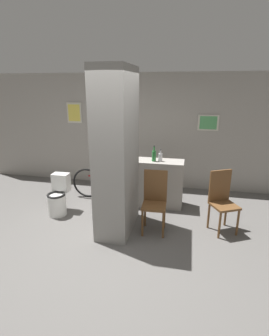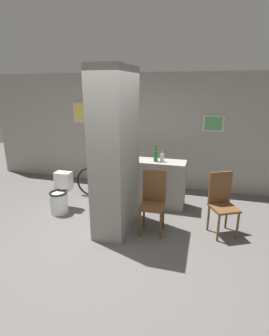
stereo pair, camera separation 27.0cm
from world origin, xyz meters
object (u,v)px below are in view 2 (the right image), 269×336
object	(u,v)px
toilet	(60,196)
chair_near_pillar	(153,200)
bottle_tall	(156,156)
chair_by_doorway	(222,201)
bicycle	(111,183)

from	to	relation	value
toilet	chair_near_pillar	size ratio (longest dim) A/B	0.72
toilet	chair_near_pillar	xyz separation A→B (m)	(1.84, -0.22, 0.24)
chair_near_pillar	bottle_tall	xyz separation A→B (m)	(-0.15, 0.93, 0.49)
toilet	chair_near_pillar	bearing A→B (deg)	-6.78
chair_near_pillar	chair_by_doorway	xyz separation A→B (m)	(1.07, 0.23, 0.00)
bicycle	toilet	bearing A→B (deg)	-131.96
chair_by_doorway	toilet	bearing A→B (deg)	152.99
chair_near_pillar	bottle_tall	size ratio (longest dim) A/B	3.25
toilet	chair_by_doorway	xyz separation A→B (m)	(2.92, 0.01, 0.24)
toilet	chair_by_doorway	world-z (taller)	chair_by_doorway
toilet	bicycle	size ratio (longest dim) A/B	0.46
toilet	chair_near_pillar	world-z (taller)	chair_near_pillar
toilet	bottle_tall	bearing A→B (deg)	22.74
chair_near_pillar	chair_by_doorway	world-z (taller)	same
chair_by_doorway	bottle_tall	xyz separation A→B (m)	(-1.23, 0.70, 0.49)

